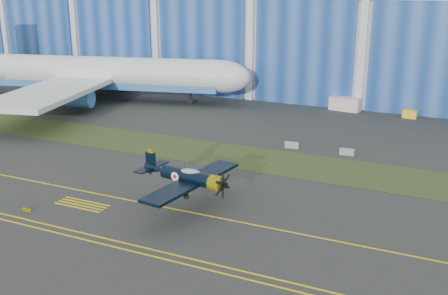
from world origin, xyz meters
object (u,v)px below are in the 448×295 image
at_px(jetliner, 93,38).
at_px(shipping_container, 345,104).
at_px(warbird, 187,177).
at_px(tug, 410,114).

height_order(jetliner, shipping_container, jetliner).
height_order(warbird, tug, warbird).
height_order(warbird, jetliner, jetliner).
bearing_deg(shipping_container, warbird, -87.20).
bearing_deg(tug, jetliner, -165.02).
xyz_separation_m(shipping_container, tug, (11.69, -0.91, -0.52)).
bearing_deg(jetliner, shipping_container, 0.08).
relative_size(shipping_container, tug, 2.36).
xyz_separation_m(warbird, tug, (16.70, 51.20, -2.92)).
bearing_deg(shipping_container, jetliner, -158.19).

